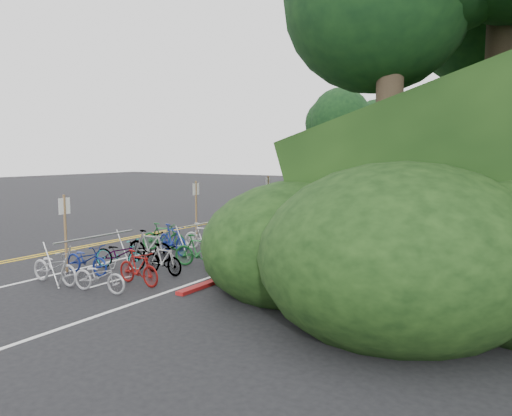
{
  "coord_description": "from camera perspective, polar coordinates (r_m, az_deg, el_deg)",
  "views": [
    {
      "loc": [
        14.1,
        -11.56,
        3.67
      ],
      "look_at": [
        2.59,
        6.65,
        1.3
      ],
      "focal_mm": 35.0,
      "sensor_mm": 36.0,
      "label": 1
    }
  ],
  "objects": [
    {
      "name": "bike_valet",
      "position": [
        17.32,
        -8.75,
        -4.39
      ],
      "size": [
        3.23,
        10.35,
        1.1
      ],
      "color": "#9E9EA3",
      "rests_on": "ground"
    },
    {
      "name": "bike_racks_rest",
      "position": [
        27.1,
        7.93,
        0.25
      ],
      "size": [
        1.14,
        23.0,
        1.17
      ],
      "color": "#9D9E9F",
      "rests_on": "ground"
    },
    {
      "name": "signposts_rest",
      "position": [
        28.99,
        4.44,
        1.83
      ],
      "size": [
        0.08,
        18.4,
        2.5
      ],
      "color": "brown",
      "rests_on": "ground"
    },
    {
      "name": "bike_rack_front",
      "position": [
        15.34,
        -17.8,
        -4.4
      ],
      "size": [
        1.19,
        2.83,
        1.27
      ],
      "color": "#9D9E9F",
      "rests_on": "ground"
    },
    {
      "name": "red_curb",
      "position": [
        25.27,
        12.54,
        -2.11
      ],
      "size": [
        0.25,
        28.0,
        0.1
      ],
      "primitive_type": "cube",
      "color": "maroon",
      "rests_on": "ground"
    },
    {
      "name": "road_markings",
      "position": [
        25.76,
        0.41,
        -1.9
      ],
      "size": [
        7.47,
        80.0,
        0.01
      ],
      "color": "gold",
      "rests_on": "ground"
    },
    {
      "name": "signpost_near",
      "position": [
        16.43,
        -20.96,
        -2.15
      ],
      "size": [
        0.08,
        0.4,
        2.41
      ],
      "color": "brown",
      "rests_on": "ground"
    },
    {
      "name": "tree_cluster",
      "position": [
        34.72,
        25.67,
        18.35
      ],
      "size": [
        32.27,
        53.89,
        18.06
      ],
      "color": "#2D2319",
      "rests_on": "ground"
    },
    {
      "name": "bike_front",
      "position": [
        19.23,
        -10.53,
        -3.25
      ],
      "size": [
        1.04,
        1.81,
        1.05
      ],
      "primitive_type": "imported",
      "rotation": [
        0.0,
        0.0,
        1.91
      ],
      "color": "#144C1E",
      "rests_on": "ground"
    },
    {
      "name": "ground",
      "position": [
        18.6,
        -18.08,
        -5.42
      ],
      "size": [
        120.0,
        120.0,
        0.0
      ],
      "primitive_type": "plane",
      "color": "black",
      "rests_on": "ground"
    }
  ]
}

